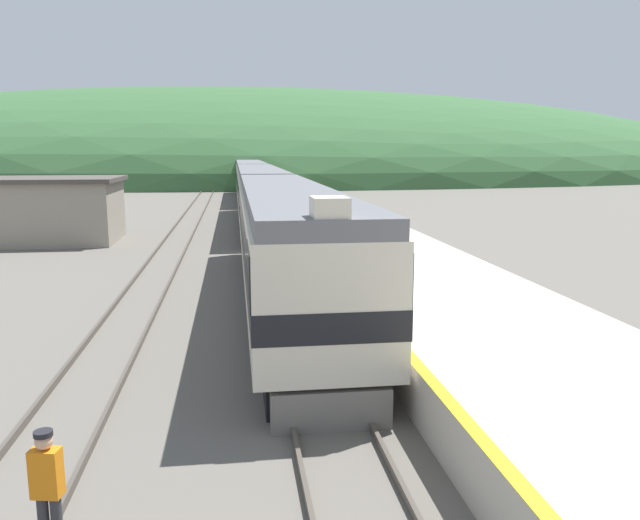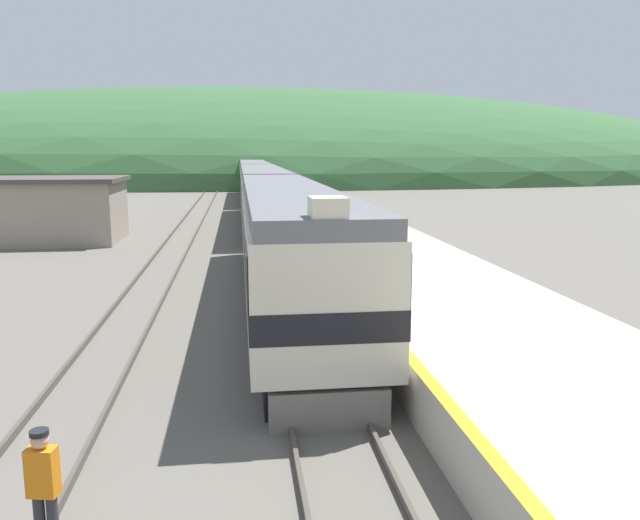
% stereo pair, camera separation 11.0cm
% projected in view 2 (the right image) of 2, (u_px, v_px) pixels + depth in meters
% --- Properties ---
extents(track_main, '(1.52, 180.00, 0.16)m').
position_uv_depth(track_main, '(255.00, 200.00, 62.15)').
color(track_main, '#4C443D').
rests_on(track_main, ground).
extents(track_siding, '(1.52, 180.00, 0.16)m').
position_uv_depth(track_siding, '(205.00, 201.00, 61.53)').
color(track_siding, '#4C443D').
rests_on(track_siding, ground).
extents(platform, '(5.72, 140.00, 1.09)m').
position_uv_depth(platform, '(326.00, 216.00, 43.10)').
color(platform, '#BCB5A5').
rests_on(platform, ground).
extents(distant_hills, '(204.75, 92.14, 32.53)m').
position_uv_depth(distant_hills, '(247.00, 176.00, 120.92)').
color(distant_hills, '#335B33').
rests_on(distant_hills, ground).
extents(station_shed, '(7.65, 5.80, 3.57)m').
position_uv_depth(station_shed, '(53.00, 209.00, 34.44)').
color(station_shed, gray).
rests_on(station_shed, ground).
extents(express_train_lead_car, '(2.89, 20.09, 4.23)m').
position_uv_depth(express_train_lead_car, '(288.00, 240.00, 20.46)').
color(express_train_lead_car, black).
rests_on(express_train_lead_car, ground).
extents(carriage_second, '(2.88, 21.94, 3.87)m').
position_uv_depth(carriage_second, '(262.00, 194.00, 42.07)').
color(carriage_second, black).
rests_on(carriage_second, ground).
extents(carriage_third, '(2.88, 21.94, 3.87)m').
position_uv_depth(carriage_third, '(254.00, 179.00, 64.36)').
color(carriage_third, black).
rests_on(carriage_third, ground).
extents(carriage_fourth, '(2.88, 21.94, 3.87)m').
position_uv_depth(carriage_fourth, '(250.00, 171.00, 86.65)').
color(carriage_fourth, black).
rests_on(carriage_fourth, ground).
extents(track_worker, '(0.40, 0.29, 1.67)m').
position_uv_depth(track_worker, '(43.00, 485.00, 7.74)').
color(track_worker, '#2D2D33').
rests_on(track_worker, ground).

